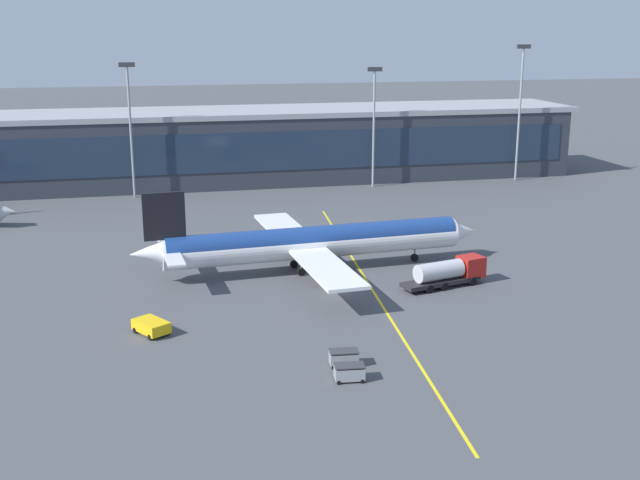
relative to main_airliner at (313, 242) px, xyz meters
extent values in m
plane|color=#47494F|center=(0.70, -9.31, -3.71)|extent=(700.00, 700.00, 0.00)
cube|color=yellow|center=(5.35, -7.31, -3.71)|extent=(7.53, 79.70, 0.01)
cube|color=#2D333D|center=(-9.37, 63.19, 2.89)|extent=(150.66, 20.20, 13.21)
cube|color=#1E2D42|center=(-9.37, 53.03, 3.55)|extent=(146.14, 0.16, 7.40)
cube|color=#99999E|center=(-9.37, 63.19, 10.00)|extent=(153.67, 20.60, 1.00)
cylinder|color=white|center=(0.29, 0.02, -0.14)|extent=(38.40, 6.49, 3.83)
cylinder|color=navy|center=(0.29, 0.02, 0.20)|extent=(37.63, 6.28, 3.68)
cone|color=white|center=(20.69, 1.45, -0.14)|extent=(4.07, 3.90, 3.64)
cone|color=white|center=(-20.31, -1.42, 0.24)|extent=(4.81, 3.57, 3.25)
cube|color=black|center=(-18.28, -1.28, 4.64)|extent=(4.99, 0.71, 5.74)
cube|color=white|center=(-18.05, 2.57, 0.43)|extent=(2.42, 6.25, 0.24)
cube|color=white|center=(-17.51, -5.06, 0.43)|extent=(2.42, 6.25, 0.24)
cube|color=white|center=(-1.90, 9.83, -0.43)|extent=(5.91, 16.35, 0.40)
cube|color=white|center=(-0.51, -10.00, -0.43)|extent=(5.91, 16.35, 0.40)
cylinder|color=#939399|center=(-0.70, 7.02, -1.78)|extent=(3.09, 2.31, 2.11)
cylinder|color=#939399|center=(0.28, -7.05, -1.78)|extent=(3.09, 2.31, 2.11)
cylinder|color=black|center=(14.02, 0.98, -3.21)|extent=(1.03, 0.47, 1.00)
cylinder|color=slate|center=(14.02, 0.98, -2.38)|extent=(0.20, 0.20, 1.66)
cylinder|color=black|center=(-2.12, 1.58, -3.21)|extent=(1.03, 0.47, 1.00)
cylinder|color=slate|center=(-2.12, 1.58, -2.38)|extent=(0.20, 0.20, 1.66)
cylinder|color=black|center=(-1.88, -1.86, -3.21)|extent=(1.03, 0.47, 1.00)
cylinder|color=slate|center=(-1.88, -1.86, -2.38)|extent=(0.20, 0.20, 1.66)
cube|color=#232326|center=(13.33, -10.09, -2.96)|extent=(10.31, 4.90, 0.50)
cube|color=#B21E19|center=(17.60, -9.00, -1.71)|extent=(3.33, 3.12, 2.50)
cube|color=black|center=(18.82, -8.68, -1.21)|extent=(0.72, 2.27, 1.12)
cylinder|color=#B7BABF|center=(13.06, -10.16, -1.61)|extent=(6.36, 3.62, 2.20)
cylinder|color=black|center=(16.76, -7.98, -3.21)|extent=(1.06, 0.59, 1.00)
cylinder|color=black|center=(17.35, -10.29, -3.21)|extent=(1.06, 0.59, 1.00)
cylinder|color=black|center=(12.75, -9.01, -3.21)|extent=(1.06, 0.59, 1.00)
cylinder|color=black|center=(13.34, -11.31, -3.21)|extent=(1.06, 0.59, 1.00)
cylinder|color=black|center=(10.71, -9.53, -3.21)|extent=(1.06, 0.59, 1.00)
cylinder|color=black|center=(11.30, -11.83, -3.21)|extent=(1.06, 0.59, 1.00)
cube|color=yellow|center=(-20.55, -17.45, -2.86)|extent=(3.98, 4.44, 1.10)
cube|color=black|center=(-21.06, -16.65, -2.67)|extent=(2.46, 2.23, 0.33)
cylinder|color=black|center=(-22.14, -16.88, -3.41)|extent=(0.53, 0.64, 0.60)
cylinder|color=black|center=(-20.39, -15.77, -3.41)|extent=(0.53, 0.64, 0.60)
cylinder|color=black|center=(-20.71, -19.12, -3.41)|extent=(0.53, 0.64, 0.60)
cylinder|color=black|center=(-18.97, -18.02, -3.41)|extent=(0.53, 0.64, 0.60)
cube|color=gray|center=(-3.91, -32.52, -2.98)|extent=(2.74, 1.76, 1.10)
cube|color=#333338|center=(-3.91, -32.52, -2.28)|extent=(2.79, 1.79, 0.10)
cylinder|color=black|center=(-5.02, -33.16, -3.53)|extent=(0.37, 0.16, 0.36)
cylinder|color=black|center=(-4.87, -31.67, -3.53)|extent=(0.37, 0.16, 0.36)
cylinder|color=black|center=(-2.95, -33.37, -3.53)|extent=(0.37, 0.16, 0.36)
cylinder|color=black|center=(-2.80, -31.88, -3.53)|extent=(0.37, 0.16, 0.36)
cube|color=gray|center=(-3.58, -29.34, -2.98)|extent=(2.74, 1.76, 1.10)
cube|color=#333338|center=(-3.58, -29.34, -2.28)|extent=(2.79, 1.79, 0.10)
cylinder|color=black|center=(-4.70, -29.98, -3.53)|extent=(0.37, 0.16, 0.36)
cylinder|color=black|center=(-4.54, -28.49, -3.53)|extent=(0.37, 0.16, 0.36)
cylinder|color=black|center=(-2.63, -30.19, -3.53)|extent=(0.37, 0.16, 0.36)
cylinder|color=black|center=(-2.47, -28.70, -3.53)|extent=(0.37, 0.16, 0.36)
cone|color=#B2B7BC|center=(-40.95, 32.32, -1.16)|extent=(3.16, 3.07, 2.49)
cylinder|color=gray|center=(23.30, 51.19, 7.27)|extent=(0.44, 0.44, 21.96)
cube|color=#333338|center=(23.30, 51.19, 18.65)|extent=(2.80, 0.50, 0.80)
cylinder|color=gray|center=(-21.90, 51.19, 7.91)|extent=(0.44, 0.44, 23.25)
cube|color=#333338|center=(-21.90, 51.19, 19.93)|extent=(2.80, 0.50, 0.80)
cylinder|color=gray|center=(53.43, 51.19, 9.26)|extent=(0.44, 0.44, 25.95)
cube|color=#333338|center=(53.43, 51.19, 22.63)|extent=(2.80, 0.50, 0.80)
camera|label=1|loc=(-20.78, -94.22, 26.24)|focal=44.51mm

